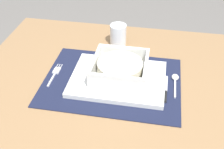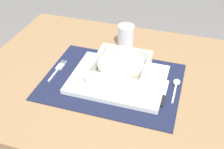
{
  "view_description": "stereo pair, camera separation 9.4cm",
  "coord_description": "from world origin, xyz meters",
  "px_view_note": "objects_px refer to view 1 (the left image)",
  "views": [
    {
      "loc": [
        0.16,
        -0.77,
        1.31
      ],
      "look_at": [
        0.03,
        -0.03,
        0.74
      ],
      "focal_mm": 46.04,
      "sensor_mm": 36.0,
      "label": 1
    },
    {
      "loc": [
        0.25,
        -0.75,
        1.31
      ],
      "look_at": [
        0.03,
        -0.03,
        0.74
      ],
      "focal_mm": 46.04,
      "sensor_mm": 36.0,
      "label": 2
    }
  ],
  "objects_px": {
    "fork": "(55,73)",
    "butter_knife": "(165,90)",
    "dining_table": "(107,98)",
    "spoon": "(175,80)",
    "drinking_glass": "(118,36)",
    "porridge_bowl": "(120,68)",
    "bread_knife": "(159,90)"
  },
  "relations": [
    {
      "from": "fork",
      "to": "butter_knife",
      "type": "bearing_deg",
      "value": -0.06
    },
    {
      "from": "dining_table",
      "to": "spoon",
      "type": "distance_m",
      "value": 0.26
    },
    {
      "from": "drinking_glass",
      "to": "porridge_bowl",
      "type": "bearing_deg",
      "value": -79.18
    },
    {
      "from": "porridge_bowl",
      "to": "butter_knife",
      "type": "relative_size",
      "value": 1.36
    },
    {
      "from": "dining_table",
      "to": "drinking_glass",
      "type": "xyz_separation_m",
      "value": [
        0.01,
        0.21,
        0.14
      ]
    },
    {
      "from": "dining_table",
      "to": "fork",
      "type": "bearing_deg",
      "value": -171.63
    },
    {
      "from": "fork",
      "to": "porridge_bowl",
      "type": "bearing_deg",
      "value": 7.54
    },
    {
      "from": "bread_knife",
      "to": "drinking_glass",
      "type": "distance_m",
      "value": 0.32
    },
    {
      "from": "fork",
      "to": "butter_knife",
      "type": "distance_m",
      "value": 0.38
    },
    {
      "from": "drinking_glass",
      "to": "dining_table",
      "type": "bearing_deg",
      "value": -91.73
    },
    {
      "from": "fork",
      "to": "bread_knife",
      "type": "xyz_separation_m",
      "value": [
        0.36,
        -0.03,
        0.0
      ]
    },
    {
      "from": "fork",
      "to": "spoon",
      "type": "xyz_separation_m",
      "value": [
        0.41,
        0.03,
        0.0
      ]
    },
    {
      "from": "dining_table",
      "to": "bread_knife",
      "type": "distance_m",
      "value": 0.22
    },
    {
      "from": "dining_table",
      "to": "bread_knife",
      "type": "height_order",
      "value": "bread_knife"
    },
    {
      "from": "fork",
      "to": "drinking_glass",
      "type": "xyz_separation_m",
      "value": [
        0.18,
        0.23,
        0.03
      ]
    },
    {
      "from": "fork",
      "to": "spoon",
      "type": "bearing_deg",
      "value": 8.55
    },
    {
      "from": "dining_table",
      "to": "fork",
      "type": "distance_m",
      "value": 0.21
    },
    {
      "from": "porridge_bowl",
      "to": "spoon",
      "type": "bearing_deg",
      "value": 5.99
    },
    {
      "from": "porridge_bowl",
      "to": "fork",
      "type": "xyz_separation_m",
      "value": [
        -0.22,
        -0.01,
        -0.04
      ]
    },
    {
      "from": "fork",
      "to": "dining_table",
      "type": "bearing_deg",
      "value": 12.16
    },
    {
      "from": "fork",
      "to": "bread_knife",
      "type": "relative_size",
      "value": 0.96
    },
    {
      "from": "porridge_bowl",
      "to": "bread_knife",
      "type": "relative_size",
      "value": 1.34
    },
    {
      "from": "dining_table",
      "to": "spoon",
      "type": "xyz_separation_m",
      "value": [
        0.23,
        0.01,
        0.11
      ]
    },
    {
      "from": "butter_knife",
      "to": "drinking_glass",
      "type": "height_order",
      "value": "drinking_glass"
    },
    {
      "from": "dining_table",
      "to": "fork",
      "type": "relative_size",
      "value": 7.18
    },
    {
      "from": "porridge_bowl",
      "to": "butter_knife",
      "type": "distance_m",
      "value": 0.16
    },
    {
      "from": "dining_table",
      "to": "fork",
      "type": "xyz_separation_m",
      "value": [
        -0.17,
        -0.03,
        0.11
      ]
    },
    {
      "from": "spoon",
      "to": "drinking_glass",
      "type": "xyz_separation_m",
      "value": [
        -0.23,
        0.2,
        0.03
      ]
    },
    {
      "from": "porridge_bowl",
      "to": "drinking_glass",
      "type": "bearing_deg",
      "value": 100.82
    },
    {
      "from": "spoon",
      "to": "fork",
      "type": "bearing_deg",
      "value": -172.94
    },
    {
      "from": "drinking_glass",
      "to": "spoon",
      "type": "bearing_deg",
      "value": -41.57
    },
    {
      "from": "fork",
      "to": "drinking_glass",
      "type": "distance_m",
      "value": 0.3
    }
  ]
}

